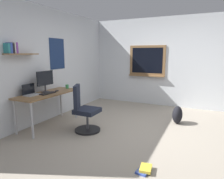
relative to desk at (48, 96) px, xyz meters
The scene contains 12 objects.
ground_plane 2.23m from the desk, 78.44° to the right, with size 5.20×5.20×0.00m, color #9E9384.
wall_back 0.86m from the desk, 40.72° to the left, with size 5.00×0.30×2.60m.
wall_right 3.60m from the desk, 35.64° to the right, with size 0.22×5.00×2.60m.
desk is the anchor object (origin of this frame).
office_chair 0.91m from the desk, 86.00° to the right, with size 0.54×0.56×0.95m.
laptop 0.38m from the desk, 157.13° to the left, with size 0.31×0.21×0.23m.
monitor_primary 0.36m from the desk, 68.03° to the left, with size 0.46×0.17×0.46m.
keyboard 0.13m from the desk, 135.89° to the right, with size 0.37×0.13×0.02m, color black.
computer_mouse 0.24m from the desk, 18.93° to the right, with size 0.10×0.06×0.03m, color #262628.
coffee_mug 0.64m from the desk, ahead, with size 0.08×0.08×0.09m, color #338C4C.
backpack 2.89m from the desk, 61.78° to the right, with size 0.32×0.22×0.40m, color black.
book_stack_on_floor 2.60m from the desk, 108.45° to the right, with size 0.25×0.20×0.06m.
Camera 1 is at (-3.63, -0.98, 1.56)m, focal length 32.14 mm.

